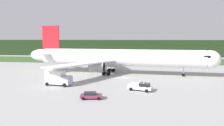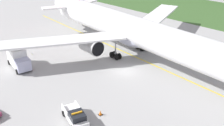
# 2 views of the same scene
# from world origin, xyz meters

# --- Properties ---
(ground) EXTENTS (320.00, 320.00, 0.00)m
(ground) POSITION_xyz_m (0.00, 0.00, 0.00)
(ground) COLOR #A0A09E
(grass_verge) EXTENTS (320.00, 30.28, 0.04)m
(grass_verge) POSITION_xyz_m (0.00, 48.72, 0.02)
(grass_verge) COLOR #385B2A
(grass_verge) RESTS_ON ground
(distant_tree_line) EXTENTS (288.00, 6.21, 10.46)m
(distant_tree_line) POSITION_xyz_m (0.00, 77.35, 5.23)
(distant_tree_line) COLOR #1D2F17
(distant_tree_line) RESTS_ON ground
(taxiway_centerline_main) EXTENTS (82.27, 7.66, 0.01)m
(taxiway_centerline_main) POSITION_xyz_m (-1.38, 6.01, 0.00)
(taxiway_centerline_main) COLOR yellow
(taxiway_centerline_main) RESTS_ON ground
(airliner) EXTENTS (61.80, 48.01, 15.77)m
(airliner) POSITION_xyz_m (-1.98, 6.06, 5.22)
(airliner) COLOR white
(airliner) RESTS_ON ground
(ops_pickup_truck) EXTENTS (5.60, 3.55, 1.94)m
(ops_pickup_truck) POSITION_xyz_m (5.40, -15.29, 0.90)
(ops_pickup_truck) COLOR silver
(ops_pickup_truck) RESTS_ON ground
(catering_truck) EXTENTS (6.68, 3.58, 3.81)m
(catering_truck) POSITION_xyz_m (-14.82, -12.54, 1.90)
(catering_truck) COLOR #A5A8C7
(catering_truck) RESTS_ON ground
(staff_car) EXTENTS (4.33, 2.53, 1.30)m
(staff_car) POSITION_xyz_m (-4.10, -22.90, 0.70)
(staff_car) COLOR #7D2C48
(staff_car) RESTS_ON ground
(apron_cone) EXTENTS (0.55, 0.55, 0.69)m
(apron_cone) POSITION_xyz_m (6.51, -11.97, 0.34)
(apron_cone) COLOR black
(apron_cone) RESTS_ON ground
(taxiway_edge_light_east) EXTENTS (0.12, 0.12, 0.39)m
(taxiway_edge_light_east) POSITION_xyz_m (18.58, -7.82, 0.21)
(taxiway_edge_light_east) COLOR yellow
(taxiway_edge_light_east) RESTS_ON ground
(taxiway_edge_light_west) EXTENTS (0.12, 0.12, 0.37)m
(taxiway_edge_light_west) POSITION_xyz_m (-18.49, -7.82, 0.20)
(taxiway_edge_light_west) COLOR yellow
(taxiway_edge_light_west) RESTS_ON ground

